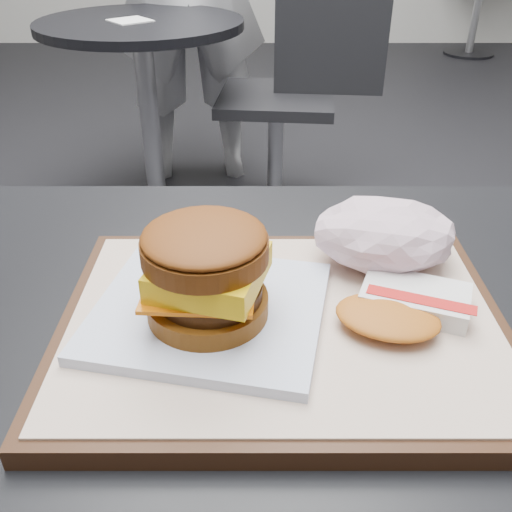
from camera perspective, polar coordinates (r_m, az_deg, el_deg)
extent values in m
cube|color=black|center=(0.52, -4.45, -9.32)|extent=(0.80, 0.60, 0.04)
cube|color=black|center=(0.50, 2.66, -7.04)|extent=(0.38, 0.28, 0.02)
cube|color=beige|center=(0.49, 2.69, -6.13)|extent=(0.36, 0.26, 0.00)
cube|color=white|center=(0.49, -4.69, -5.41)|extent=(0.22, 0.20, 0.01)
cylinder|color=brown|center=(0.47, -4.84, -4.85)|extent=(0.12, 0.12, 0.02)
cylinder|color=#371A08|center=(0.46, -4.67, -3.47)|extent=(0.10, 0.10, 0.01)
cube|color=#D36207|center=(0.46, -5.44, -2.59)|extent=(0.09, 0.09, 0.00)
cube|color=yellow|center=(0.45, -4.67, -1.55)|extent=(0.10, 0.10, 0.02)
cylinder|color=#63310E|center=(0.44, -5.15, 0.70)|extent=(0.12, 0.12, 0.02)
ellipsoid|color=brown|center=(0.44, -5.22, 1.99)|extent=(0.12, 0.12, 0.02)
cube|color=silver|center=(0.51, 15.61, -4.07)|extent=(0.10, 0.08, 0.02)
cube|color=red|center=(0.50, 16.17, -4.20)|extent=(0.09, 0.04, 0.00)
ellipsoid|color=orange|center=(0.48, 13.02, -5.95)|extent=(0.10, 0.09, 0.01)
cylinder|color=black|center=(2.34, -9.62, 4.07)|extent=(0.44, 0.44, 0.02)
cylinder|color=#A5A5AA|center=(2.20, -10.47, 12.39)|extent=(0.07, 0.07, 0.70)
cylinder|color=black|center=(2.10, -11.50, 21.76)|extent=(0.70, 0.70, 0.03)
cube|color=white|center=(2.08, -12.48, 22.01)|extent=(0.17, 0.17, 0.00)
cylinder|color=#A7A7AD|center=(2.29, 1.93, 9.67)|extent=(0.06, 0.06, 0.44)
cube|color=black|center=(2.21, 2.04, 15.44)|extent=(0.46, 0.46, 0.04)
cube|color=black|center=(2.17, 7.54, 20.90)|extent=(0.40, 0.07, 0.40)
cylinder|color=black|center=(5.31, 20.47, 18.47)|extent=(0.40, 0.40, 0.02)
cylinder|color=#A5A5AA|center=(5.24, 21.26, 22.25)|extent=(0.06, 0.06, 0.70)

